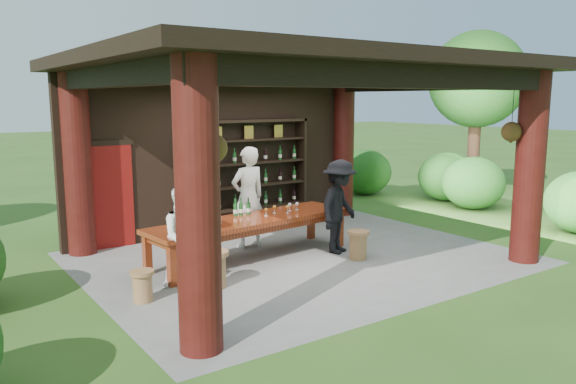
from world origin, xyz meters
TOP-DOWN VIEW (x-y plane):
  - ground at (0.00, 0.00)m, footprint 90.00×90.00m
  - pavilion at (-0.01, 0.43)m, footprint 7.50×6.00m
  - wine_shelf at (0.43, 2.45)m, footprint 2.73×0.42m
  - tasting_table at (-0.76, 0.44)m, footprint 3.99×1.41m
  - stool_near_left at (-2.03, -0.57)m, footprint 0.43×0.43m
  - stool_near_right at (0.80, -0.65)m, footprint 0.39×0.39m
  - stool_far_left at (-3.14, -0.53)m, footprint 0.35×0.35m
  - host at (-0.37, 1.22)m, footprint 0.72×0.49m
  - guest_woman at (-2.33, -0.19)m, footprint 0.80×0.65m
  - guest_man at (0.80, -0.11)m, footprint 1.29×1.06m
  - table_bottles at (-0.78, 0.76)m, footprint 0.34×0.10m
  - table_glasses at (-0.03, 0.51)m, footprint 0.86×0.24m
  - napkin_basket at (-1.58, 0.37)m, footprint 0.28×0.21m
  - shrubs at (2.50, 0.85)m, footprint 14.23×8.29m
  - trees at (3.31, 1.41)m, footprint 22.87×11.80m

SIDE VIEW (x-z plane):
  - ground at x=0.00m, z-range 0.00..0.00m
  - stool_far_left at x=-3.14m, z-range 0.01..0.47m
  - stool_near_right at x=0.80m, z-range 0.02..0.53m
  - stool_near_left at x=-2.03m, z-range 0.02..0.59m
  - shrubs at x=2.50m, z-range -0.11..1.25m
  - tasting_table at x=-0.76m, z-range 0.26..1.01m
  - guest_woman at x=-2.33m, z-range 0.00..1.52m
  - napkin_basket at x=-1.58m, z-range 0.75..0.89m
  - table_glasses at x=-0.03m, z-range 0.75..0.90m
  - guest_man at x=0.80m, z-range 0.00..1.74m
  - table_bottles at x=-0.78m, z-range 0.75..1.06m
  - host at x=-0.37m, z-range 0.00..1.94m
  - wine_shelf at x=0.43m, z-range 0.00..2.41m
  - pavilion at x=-0.01m, z-range 0.33..3.93m
  - trees at x=3.31m, z-range 0.97..5.77m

